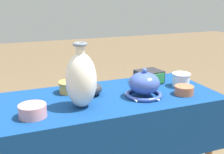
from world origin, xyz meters
name	(u,v)px	position (x,y,z in m)	size (l,w,h in m)	color
display_table	(108,113)	(0.00, -0.02, 0.69)	(1.29, 0.58, 0.78)	olive
vase_tall_bulbous	(81,80)	(-0.17, -0.09, 0.93)	(0.16, 0.16, 0.34)	white
vase_dome_bell	(144,85)	(0.20, -0.08, 0.85)	(0.21, 0.22, 0.17)	#3851A8
mosaic_tile_box	(149,77)	(0.35, 0.14, 0.82)	(0.18, 0.16, 0.08)	#232328
cup_wide_ochre	(69,86)	(-0.18, 0.15, 0.82)	(0.13, 0.13, 0.07)	gold
pot_squat_terracotta	(184,90)	(0.43, -0.13, 0.81)	(0.11, 0.11, 0.05)	#BC6642
pot_squat_rose	(33,111)	(-0.43, -0.13, 0.81)	(0.13, 0.13, 0.06)	#D19399
cup_wide_porcelain	(181,79)	(0.50, 0.00, 0.83)	(0.12, 0.12, 0.09)	white
bowl_shallow_charcoal	(92,89)	(-0.07, 0.05, 0.82)	(0.12, 0.12, 0.07)	#2D2D33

